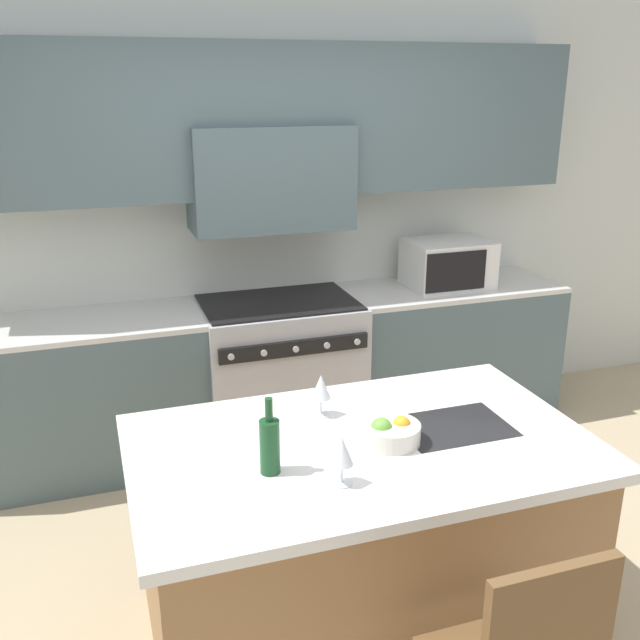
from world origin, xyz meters
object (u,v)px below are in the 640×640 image
(range_stove, at_px, (280,373))
(microwave, at_px, (448,264))
(wine_glass_near, at_px, (342,452))
(wine_glass_far, at_px, (321,388))
(wine_bottle, at_px, (270,445))
(fruit_bowl, at_px, (391,432))

(range_stove, xyz_separation_m, microwave, (1.14, 0.02, 0.60))
(range_stove, distance_m, wine_glass_near, 2.07)
(wine_glass_far, bearing_deg, wine_glass_near, -100.96)
(range_stove, distance_m, microwave, 1.29)
(wine_glass_near, height_order, wine_glass_far, same)
(range_stove, bearing_deg, wine_bottle, -106.24)
(wine_bottle, distance_m, wine_glass_far, 0.48)
(wine_bottle, height_order, wine_glass_near, wine_bottle)
(range_stove, distance_m, wine_bottle, 1.97)
(wine_glass_far, xyz_separation_m, fruit_bowl, (0.18, -0.30, -0.08))
(microwave, height_order, wine_glass_near, microwave)
(microwave, xyz_separation_m, wine_glass_near, (-1.46, -1.99, -0.05))
(wine_glass_far, distance_m, fruit_bowl, 0.36)
(range_stove, height_order, microwave, microwave)
(range_stove, relative_size, wine_bottle, 3.36)
(wine_bottle, relative_size, wine_glass_near, 1.59)
(wine_glass_far, bearing_deg, microwave, 47.31)
(microwave, bearing_deg, fruit_bowl, -123.66)
(fruit_bowl, bearing_deg, microwave, 56.34)
(wine_glass_near, bearing_deg, microwave, 53.75)
(wine_glass_far, bearing_deg, wine_bottle, -130.32)
(microwave, bearing_deg, range_stove, -179.06)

